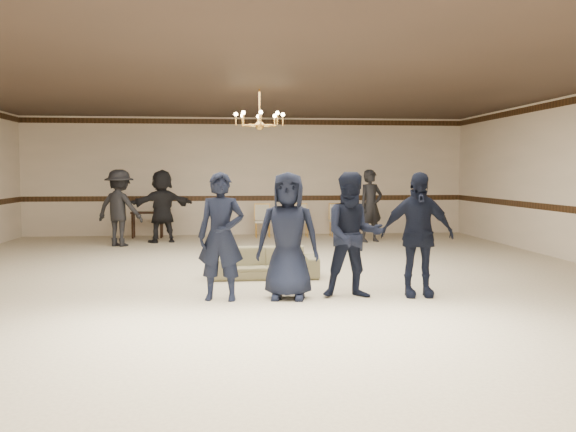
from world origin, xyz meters
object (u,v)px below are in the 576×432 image
at_px(boy_a, 221,236).
at_px(boy_b, 288,236).
at_px(chandelier, 259,107).
at_px(banquet_chair_mid, 300,221).
at_px(adult_right, 371,206).
at_px(boy_c, 353,235).
at_px(banquet_chair_right, 338,220).
at_px(boy_d, 417,234).
at_px(console_table, 147,225).
at_px(banquet_chair_left, 263,221).
at_px(adult_left, 120,208).
at_px(settee, 266,263).
at_px(adult_mid, 162,206).

distance_m(boy_a, boy_b, 0.90).
distance_m(chandelier, banquet_chair_mid, 5.89).
height_order(chandelier, adult_right, chandelier).
bearing_deg(boy_c, banquet_chair_right, 83.54).
bearing_deg(boy_c, adult_right, 77.18).
height_order(boy_d, console_table, boy_d).
xyz_separation_m(boy_a, banquet_chair_left, (1.05, 8.11, -0.43)).
bearing_deg(boy_c, console_table, 116.58).
xyz_separation_m(boy_c, console_table, (-3.75, 8.31, -0.52)).
height_order(chandelier, banquet_chair_left, chandelier).
height_order(boy_c, adult_left, adult_left).
relative_size(chandelier, boy_a, 0.54).
height_order(boy_c, banquet_chair_right, boy_c).
bearing_deg(console_table, boy_b, -68.50).
relative_size(chandelier, banquet_chair_right, 1.09).
height_order(chandelier, banquet_chair_mid, chandelier).
relative_size(boy_c, boy_d, 1.00).
relative_size(boy_b, banquet_chair_mid, 2.00).
bearing_deg(boy_c, banquet_chair_mid, 90.53).
bearing_deg(boy_d, banquet_chair_mid, 97.27).
xyz_separation_m(boy_a, adult_left, (-2.36, 6.49, 0.03)).
xyz_separation_m(adult_right, banquet_chair_left, (-2.59, 1.32, -0.46)).
bearing_deg(adult_left, boy_d, 152.61).
bearing_deg(boy_a, boy_d, 11.22).
bearing_deg(boy_a, adult_left, 121.22).
relative_size(boy_d, settee, 1.01).
bearing_deg(settee, adult_right, 60.05).
distance_m(adult_left, console_table, 1.94).
distance_m(boy_d, adult_left, 8.23).
height_order(adult_mid, banquet_chair_left, adult_mid).
bearing_deg(banquet_chair_left, boy_c, -83.34).
relative_size(boy_b, adult_left, 0.97).
bearing_deg(boy_a, adult_mid, 112.72).
bearing_deg(boy_b, boy_a, -170.02).
height_order(boy_c, boy_d, same).
relative_size(chandelier, adult_left, 0.53).
distance_m(chandelier, adult_mid, 5.17).
distance_m(boy_d, adult_right, 6.86).
height_order(boy_b, banquet_chair_right, boy_b).
bearing_deg(adult_mid, boy_d, 98.15).
bearing_deg(boy_d, boy_c, -177.30).
bearing_deg(chandelier, adult_right, 52.63).
xyz_separation_m(boy_a, banquet_chair_right, (3.05, 8.11, -0.43)).
bearing_deg(boy_d, boy_a, -177.30).
height_order(banquet_chair_left, banquet_chair_right, same).
relative_size(boy_a, adult_right, 0.97).
height_order(adult_left, banquet_chair_left, adult_left).
bearing_deg(chandelier, adult_left, 130.54).
bearing_deg(settee, boy_a, -112.13).
xyz_separation_m(boy_b, settee, (-0.19, 1.74, -0.61)).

